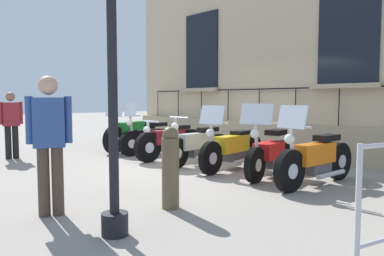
% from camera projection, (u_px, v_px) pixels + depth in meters
% --- Properties ---
extents(ground_plane, '(60.00, 60.00, 0.00)m').
position_uv_depth(ground_plane, '(186.00, 166.00, 8.06)').
color(ground_plane, gray).
extents(building_facade, '(0.82, 10.11, 6.66)m').
position_uv_depth(building_facade, '(270.00, 30.00, 9.76)').
color(building_facade, '#C6B28E').
rests_on(building_facade, ground_plane).
extents(motorcycle_green, '(2.14, 0.93, 1.32)m').
position_uv_depth(motorcycle_green, '(131.00, 134.00, 10.42)').
color(motorcycle_green, black).
rests_on(motorcycle_green, ground_plane).
extents(motorcycle_black, '(1.90, 0.53, 1.35)m').
position_uv_depth(motorcycle_black, '(150.00, 138.00, 9.80)').
color(motorcycle_black, black).
rests_on(motorcycle_black, ground_plane).
extents(motorcycle_maroon, '(2.02, 0.54, 0.94)m').
position_uv_depth(motorcycle_maroon, '(170.00, 142.00, 8.89)').
color(motorcycle_maroon, black).
rests_on(motorcycle_maroon, ground_plane).
extents(motorcycle_silver, '(1.95, 0.53, 1.06)m').
position_uv_depth(motorcycle_silver, '(198.00, 146.00, 8.16)').
color(motorcycle_silver, black).
rests_on(motorcycle_silver, ground_plane).
extents(motorcycle_yellow, '(2.17, 0.64, 1.30)m').
position_uv_depth(motorcycle_yellow, '(233.00, 148.00, 7.62)').
color(motorcycle_yellow, black).
rests_on(motorcycle_yellow, ground_plane).
extents(motorcycle_red, '(1.87, 0.74, 1.35)m').
position_uv_depth(motorcycle_red, '(270.00, 154.00, 6.89)').
color(motorcycle_red, black).
rests_on(motorcycle_red, ground_plane).
extents(motorcycle_orange, '(2.11, 0.59, 1.33)m').
position_uv_depth(motorcycle_orange, '(316.00, 159.00, 6.18)').
color(motorcycle_orange, black).
rests_on(motorcycle_orange, ground_plane).
extents(bollard, '(0.23, 0.23, 1.07)m').
position_uv_depth(bollard, '(170.00, 167.00, 4.89)').
color(bollard, brown).
rests_on(bollard, ground_plane).
extents(pedestrian_standing, '(0.53, 0.26, 1.58)m').
position_uv_depth(pedestrian_standing, '(11.00, 122.00, 8.94)').
color(pedestrian_standing, black).
rests_on(pedestrian_standing, ground_plane).
extents(pedestrian_walking, '(0.49, 0.36, 1.70)m').
position_uv_depth(pedestrian_walking, '(50.00, 137.00, 4.54)').
color(pedestrian_walking, '#47382D').
rests_on(pedestrian_walking, ground_plane).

